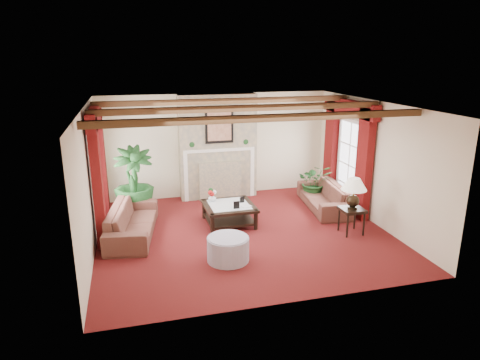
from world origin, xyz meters
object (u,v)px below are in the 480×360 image
object	(u,v)px
side_table	(351,221)
ottoman	(228,249)
sofa_left	(132,216)
sofa_right	(324,192)
coffee_table	(229,214)
potted_palm	(135,196)

from	to	relation	value
side_table	ottoman	distance (m)	2.87
sofa_left	side_table	xyz separation A→B (m)	(4.48, -1.04, -0.15)
sofa_right	ottoman	distance (m)	3.63
coffee_table	side_table	bearing A→B (deg)	-26.58
sofa_right	potted_palm	xyz separation A→B (m)	(-4.51, 0.72, 0.05)
potted_palm	side_table	world-z (taller)	potted_palm
sofa_left	potted_palm	distance (m)	1.25
sofa_right	ottoman	size ratio (longest dim) A/B	2.75
sofa_left	ottoman	xyz separation A→B (m)	(1.67, -1.61, -0.20)
side_table	sofa_right	bearing A→B (deg)	85.70
sofa_right	ottoman	xyz separation A→B (m)	(-2.93, -2.14, -0.18)
sofa_left	sofa_right	xyz separation A→B (m)	(4.60, 0.53, -0.02)
sofa_left	potted_palm	world-z (taller)	potted_palm
potted_palm	ottoman	xyz separation A→B (m)	(1.58, -2.86, -0.23)
coffee_table	ottoman	bearing A→B (deg)	-104.45
potted_palm	side_table	xyz separation A→B (m)	(4.39, -2.29, -0.18)
sofa_right	side_table	distance (m)	1.57
sofa_right	sofa_left	bearing A→B (deg)	-76.57
sofa_right	ottoman	bearing A→B (deg)	-46.97
sofa_right	side_table	bearing A→B (deg)	2.61
potted_palm	sofa_right	bearing A→B (deg)	-9.08
sofa_left	coffee_table	xyz separation A→B (m)	(2.10, 0.12, -0.20)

